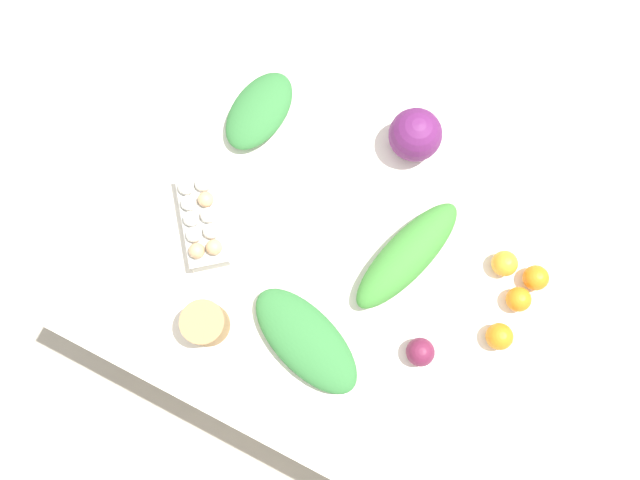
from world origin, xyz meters
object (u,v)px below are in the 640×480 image
greens_bunch_scallion (259,111)px  beet_root (420,352)px  greens_bunch_dandelion (306,340)px  cabbage_purple (415,135)px  egg_carton (202,220)px  orange_3 (536,278)px  orange_1 (505,264)px  orange_0 (519,299)px  paper_bag (206,324)px  orange_2 (499,337)px  greens_bunch_kale (407,255)px

greens_bunch_scallion → beet_root: (0.67, -0.39, 0.00)m
greens_bunch_scallion → greens_bunch_dandelion: size_ratio=0.75×
cabbage_purple → greens_bunch_dandelion: 0.61m
egg_carton → beet_root: size_ratio=3.56×
egg_carton → orange_3: 0.88m
cabbage_purple → egg_carton: size_ratio=0.55×
beet_root → greens_bunch_dandelion: bearing=-159.0°
orange_1 → orange_0: bearing=-45.2°
cabbage_purple → orange_0: bearing=-32.5°
paper_bag → orange_0: (0.68, 0.42, -0.02)m
orange_3 → paper_bag: bearing=-145.2°
beet_root → orange_3: bearing=58.5°
orange_1 → orange_3: orange_1 is taller
greens_bunch_scallion → orange_0: greens_bunch_scallion is taller
egg_carton → greens_bunch_dandelion: (0.39, -0.16, -0.01)m
greens_bunch_scallion → orange_1: bearing=-6.6°
orange_1 → orange_2: bearing=-70.9°
greens_bunch_kale → orange_2: greens_bunch_kale is taller
cabbage_purple → greens_bunch_dandelion: size_ratio=0.43×
cabbage_purple → orange_2: bearing=-42.3°
greens_bunch_kale → orange_3: bearing=16.9°
greens_bunch_scallion → beet_root: size_ratio=3.43×
greens_bunch_dandelion → beet_root: 0.29m
egg_carton → greens_bunch_scallion: 0.34m
egg_carton → orange_1: bearing=69.9°
egg_carton → paper_bag: paper_bag is taller
cabbage_purple → orange_2: size_ratio=2.07×
greens_bunch_dandelion → orange_3: (0.46, 0.41, 0.00)m
paper_bag → orange_2: bearing=24.4°
greens_bunch_kale → greens_bunch_dandelion: (-0.14, -0.31, -0.01)m
orange_0 → orange_3: size_ratio=0.98×
orange_2 → orange_3: bearing=82.1°
orange_2 → greens_bunch_scallion: bearing=162.1°
cabbage_purple → orange_2: 0.57m
greens_bunch_scallion → egg_carton: bearing=-88.0°
greens_bunch_dandelion → orange_0: bearing=37.6°
greens_bunch_kale → greens_bunch_scallion: (-0.53, 0.18, -0.01)m
egg_carton → greens_bunch_scallion: (-0.01, 0.34, -0.01)m
cabbage_purple → greens_bunch_scallion: cabbage_purple is taller
greens_bunch_kale → greens_bunch_dandelion: bearing=-113.5°
paper_bag → orange_1: (0.61, 0.48, -0.02)m
beet_root → orange_1: bearing=71.7°
egg_carton → orange_0: size_ratio=4.03×
cabbage_purple → greens_bunch_dandelion: bearing=-91.5°
orange_2 → greens_bunch_kale: bearing=164.4°
paper_bag → beet_root: paper_bag is taller
egg_carton → orange_3: size_ratio=3.93×
egg_carton → greens_bunch_dandelion: bearing=29.5°
cabbage_purple → beet_root: 0.57m
greens_bunch_dandelion → cabbage_purple: bearing=88.5°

